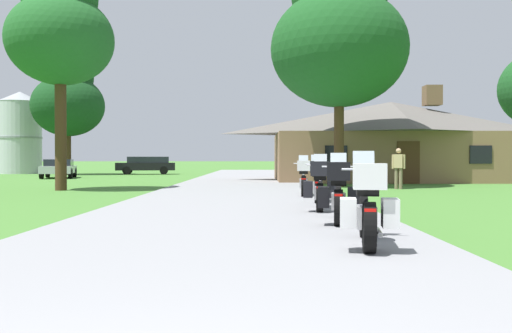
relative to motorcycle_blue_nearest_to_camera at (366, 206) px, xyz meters
The scene contains 15 objects.
ground_plane 14.19m from the motorcycle_blue_nearest_to_camera, 98.10° to the left, with size 500.00×500.00×0.00m, color #42752D.
asphalt_driveway 12.21m from the motorcycle_blue_nearest_to_camera, 99.43° to the left, with size 6.40×80.00×0.06m, color gray.
motorcycle_blue_nearest_to_camera is the anchor object (origin of this frame).
motorcycle_silver_second_in_row 2.81m from the motorcycle_blue_nearest_to_camera, 89.31° to the left, with size 0.91×2.08×1.30m.
motorcycle_red_third_in_row 5.33m from the motorcycle_blue_nearest_to_camera, 90.18° to the left, with size 0.88×2.08×1.30m.
motorcycle_blue_fourth_in_row 7.94m from the motorcycle_blue_nearest_to_camera, 88.52° to the left, with size 0.68×2.08×1.30m.
motorcycle_silver_farthest_in_row 10.56m from the motorcycle_blue_nearest_to_camera, 89.71° to the left, with size 0.66×2.08×1.30m.
stone_lodge 24.44m from the motorcycle_blue_nearest_to_camera, 75.67° to the left, with size 13.49×7.55×5.30m.
bystander_tan_shirt_near_lodge 15.87m from the motorcycle_blue_nearest_to_camera, 74.20° to the left, with size 0.50×0.36×1.67m.
tree_left_far 39.79m from the motorcycle_blue_nearest_to_camera, 114.12° to the left, with size 5.59×5.59×9.69m.
tree_left_near 17.93m from the motorcycle_blue_nearest_to_camera, 122.42° to the left, with size 4.13×4.13×9.07m.
tree_by_lodge_front 18.62m from the motorcycle_blue_nearest_to_camera, 82.76° to the left, with size 6.09×6.09×10.84m.
metal_silo_distant 44.45m from the motorcycle_blue_nearest_to_camera, 118.45° to the left, with size 3.53×3.53×6.82m.
parked_black_suv_far_left 38.31m from the motorcycle_blue_nearest_to_camera, 105.42° to the left, with size 4.81×2.47×1.40m.
parked_silver_sedan_far_left 31.51m from the motorcycle_blue_nearest_to_camera, 116.57° to the left, with size 2.71×4.50×1.20m.
Camera 1 is at (0.51, -1.45, 1.24)m, focal length 39.16 mm.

